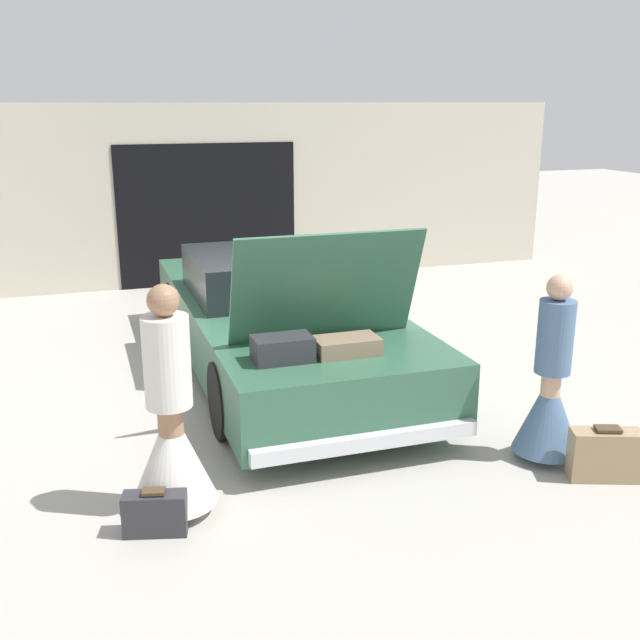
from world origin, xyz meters
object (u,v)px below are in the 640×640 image
person_right (550,395)px  suitcase_beside_right_person (605,455)px  person_left (171,434)px  car (279,318)px  suitcase_beside_left_person (155,513)px

person_right → suitcase_beside_right_person: person_right is taller
person_left → suitcase_beside_right_person: person_left is taller
car → suitcase_beside_right_person: car is taller
person_right → suitcase_beside_right_person: (0.22, -0.44, -0.35)m
person_left → suitcase_beside_left_person: (-0.17, -0.26, -0.44)m
car → suitcase_beside_right_person: bearing=-61.7°
person_right → person_left: bearing=76.6°
car → person_left: (-1.49, -2.63, 0.02)m
person_right → suitcase_beside_right_person: bearing=-164.5°
car → person_right: 3.13m
person_left → suitcase_beside_right_person: bearing=68.1°
car → person_left: size_ratio=3.06×
suitcase_beside_left_person → suitcase_beside_right_person: 3.39m
car → suitcase_beside_left_person: (-1.66, -2.88, -0.42)m
person_right → car: bearing=17.5°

